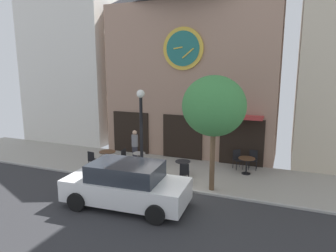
# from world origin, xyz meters

# --- Properties ---
(ground_plane) EXTENTS (27.42, 10.58, 0.13)m
(ground_plane) POSITION_xyz_m (0.00, -1.09, -0.02)
(ground_plane) COLOR #9E998E
(clock_building) EXTENTS (9.19, 3.95, 9.92)m
(clock_building) POSITION_xyz_m (-0.72, 5.47, 5.12)
(clock_building) COLOR #9E7A66
(clock_building) RESTS_ON ground_plane
(neighbor_building_left) EXTENTS (5.95, 4.87, 12.82)m
(neighbor_building_left) POSITION_xyz_m (-8.90, 6.61, 6.41)
(neighbor_building_left) COLOR silver
(neighbor_building_left) RESTS_ON ground_plane
(street_lamp) EXTENTS (0.36, 0.36, 3.82)m
(street_lamp) POSITION_xyz_m (-1.61, 1.12, 1.94)
(street_lamp) COLOR black
(street_lamp) RESTS_ON ground_plane
(street_tree) EXTENTS (2.42, 2.18, 4.49)m
(street_tree) POSITION_xyz_m (1.75, 0.54, 3.32)
(street_tree) COLOR brown
(street_tree) RESTS_ON ground_plane
(cafe_table_center) EXTENTS (0.80, 0.80, 0.72)m
(cafe_table_center) POSITION_xyz_m (-3.72, 1.58, 0.54)
(cafe_table_center) COLOR black
(cafe_table_center) RESTS_ON ground_plane
(cafe_table_rightmost) EXTENTS (0.60, 0.60, 0.75)m
(cafe_table_rightmost) POSITION_xyz_m (-2.09, 1.80, 0.49)
(cafe_table_rightmost) COLOR black
(cafe_table_rightmost) RESTS_ON ground_plane
(cafe_table_leftmost) EXTENTS (0.66, 0.66, 0.73)m
(cafe_table_leftmost) POSITION_xyz_m (0.24, 1.43, 0.50)
(cafe_table_leftmost) COLOR black
(cafe_table_leftmost) RESTS_ON ground_plane
(cafe_table_near_door) EXTENTS (0.74, 0.74, 0.75)m
(cafe_table_near_door) POSITION_xyz_m (2.77, 2.90, 0.54)
(cafe_table_near_door) COLOR black
(cafe_table_near_door) RESTS_ON ground_plane
(cafe_chair_mid_row) EXTENTS (0.41, 0.41, 0.90)m
(cafe_chair_mid_row) POSITION_xyz_m (2.97, 3.72, 0.53)
(cafe_chair_mid_row) COLOR black
(cafe_chair_mid_row) RESTS_ON ground_plane
(cafe_chair_facing_wall) EXTENTS (0.49, 0.49, 0.90)m
(cafe_chair_facing_wall) POSITION_xyz_m (0.56, 0.71, 0.53)
(cafe_chair_facing_wall) COLOR black
(cafe_chair_facing_wall) RESTS_ON ground_plane
(cafe_chair_corner) EXTENTS (0.46, 0.46, 0.90)m
(cafe_chair_corner) POSITION_xyz_m (-4.01, 0.78, 0.53)
(cafe_chair_corner) COLOR black
(cafe_chair_corner) RESTS_ON ground_plane
(cafe_chair_curbside) EXTENTS (0.56, 0.56, 0.90)m
(cafe_chair_curbside) POSITION_xyz_m (2.26, 3.51, 0.53)
(cafe_chair_curbside) COLOR black
(cafe_chair_curbside) RESTS_ON ground_plane
(cafe_chair_right_end) EXTENTS (0.42, 0.42, 0.90)m
(cafe_chair_right_end) POSITION_xyz_m (-2.94, 1.63, 0.53)
(cafe_chair_right_end) COLOR black
(cafe_chair_right_end) RESTS_ON ground_plane
(pedestrian_grey) EXTENTS (0.34, 0.34, 1.67)m
(pedestrian_grey) POSITION_xyz_m (-2.69, 2.51, 0.86)
(pedestrian_grey) COLOR #2D2D38
(pedestrian_grey) RESTS_ON ground_plane
(parked_car_white) EXTENTS (4.40, 2.22, 1.55)m
(parked_car_white) POSITION_xyz_m (-0.69, -1.91, 0.76)
(parked_car_white) COLOR white
(parked_car_white) RESTS_ON ground_plane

